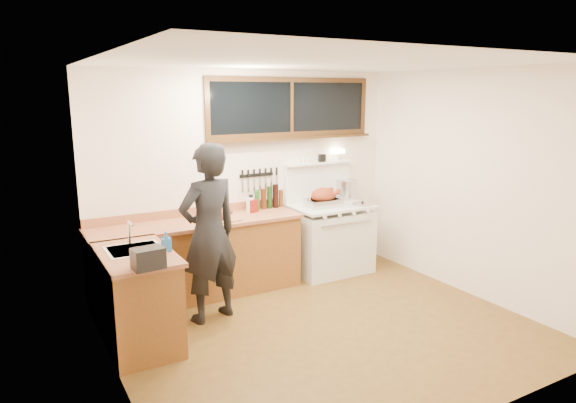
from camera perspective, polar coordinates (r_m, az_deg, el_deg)
ground_plane at (r=5.35m, az=4.16°, el=-14.00°), size 4.00×3.50×0.02m
room_shell at (r=4.86m, az=4.46°, el=3.89°), size 4.10×3.60×2.65m
counter_back at (r=6.05m, az=-9.92°, el=-6.25°), size 2.44×0.64×1.00m
counter_left at (r=5.07m, az=-16.40°, el=-10.26°), size 0.64×1.09×0.90m
sink_unit at (r=5.02m, az=-16.65°, el=-5.74°), size 0.50×0.45×0.37m
vintage_stove at (r=6.80m, az=4.64°, el=-3.95°), size 1.02×0.74×1.59m
back_window at (r=6.59m, az=0.43°, el=9.68°), size 2.32×0.13×0.77m
left_doorway at (r=3.72m, az=-17.10°, el=-8.15°), size 0.02×1.04×2.17m
knife_strip at (r=6.45m, az=-3.33°, el=2.87°), size 0.52×0.03×0.28m
man at (r=5.30m, az=-8.77°, el=-3.53°), size 0.76×0.59×1.85m
soap_bottle at (r=4.86m, az=-13.38°, el=-4.33°), size 0.09×0.09×0.19m
toaster at (r=4.43m, az=-15.28°, el=-6.11°), size 0.27×0.20×0.18m
cutting_board at (r=5.88m, az=-7.37°, el=-1.65°), size 0.40×0.31×0.14m
roast_turkey at (r=6.58m, az=3.96°, el=0.32°), size 0.46×0.34×0.25m
stockpot at (r=7.07m, az=6.52°, el=1.34°), size 0.31×0.31×0.27m
saucepan at (r=6.94m, az=4.37°, el=0.53°), size 0.14×0.26×0.11m
pot_lid at (r=6.75m, az=8.28°, el=-0.24°), size 0.33×0.33×0.04m
coffee_tin at (r=6.26m, az=-3.95°, el=-0.49°), size 0.12×0.11×0.16m
pitcher at (r=6.26m, az=-4.25°, el=-0.43°), size 0.11×0.11×0.17m
bottle_cluster at (r=6.45m, az=-2.26°, el=0.36°), size 0.48×0.07×0.30m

